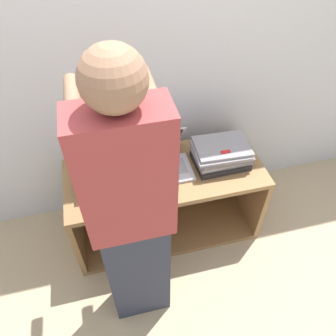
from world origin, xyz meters
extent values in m
plane|color=tan|center=(0.00, 0.00, 0.00)|extent=(12.00, 12.00, 0.00)
cube|color=silver|center=(0.00, 0.67, 1.20)|extent=(8.00, 0.05, 2.40)
cube|color=olive|center=(0.00, 0.28, 0.60)|extent=(1.34, 0.56, 0.04)
cube|color=olive|center=(0.00, 0.28, 0.02)|extent=(1.34, 0.56, 0.04)
cube|color=olive|center=(-0.65, 0.28, 0.31)|extent=(0.04, 0.56, 0.55)
cube|color=olive|center=(0.65, 0.28, 0.31)|extent=(0.04, 0.56, 0.55)
cube|color=olive|center=(0.00, 0.55, 0.31)|extent=(1.26, 0.04, 0.55)
cube|color=#B7B7BC|center=(0.00, 0.28, 0.63)|extent=(0.36, 0.26, 0.02)
cube|color=gray|center=(0.00, 0.29, 0.64)|extent=(0.29, 0.14, 0.00)
cube|color=#B7B7BC|center=(0.00, 0.48, 0.75)|extent=(0.36, 0.13, 0.23)
cube|color=black|center=(0.00, 0.47, 0.75)|extent=(0.31, 0.11, 0.20)
cube|color=#B7B7BC|center=(-0.39, 0.28, 0.63)|extent=(0.37, 0.27, 0.02)
cube|color=slate|center=(-0.38, 0.29, 0.65)|extent=(0.37, 0.27, 0.02)
cube|color=slate|center=(-0.40, 0.28, 0.67)|extent=(0.36, 0.27, 0.02)
cube|color=slate|center=(-0.39, 0.29, 0.70)|extent=(0.37, 0.27, 0.02)
cube|color=#B7B7BC|center=(-0.39, 0.28, 0.72)|extent=(0.36, 0.26, 0.02)
cube|color=#232326|center=(0.39, 0.28, 0.63)|extent=(0.36, 0.26, 0.02)
cube|color=#232326|center=(0.39, 0.28, 0.65)|extent=(0.37, 0.27, 0.02)
cube|color=gray|center=(0.39, 0.29, 0.67)|extent=(0.36, 0.26, 0.02)
cube|color=#B7B7BC|center=(0.39, 0.29, 0.70)|extent=(0.37, 0.27, 0.02)
cube|color=slate|center=(0.40, 0.27, 0.72)|extent=(0.36, 0.26, 0.02)
cube|color=gray|center=(0.38, 0.27, 0.74)|extent=(0.37, 0.27, 0.02)
cube|color=gray|center=(0.39, 0.29, 0.76)|extent=(0.37, 0.27, 0.02)
cube|color=#2D3342|center=(-0.29, -0.25, 0.43)|extent=(0.34, 0.20, 0.86)
cube|color=#993838|center=(-0.29, -0.25, 1.20)|extent=(0.40, 0.20, 0.68)
sphere|color=#8C664C|center=(-0.29, -0.25, 1.66)|extent=(0.23, 0.23, 0.23)
cylinder|color=#8C664C|center=(-0.45, 0.01, 1.44)|extent=(0.07, 0.32, 0.07)
cylinder|color=#8C664C|center=(-0.13, 0.01, 1.44)|extent=(0.07, 0.32, 0.07)
cube|color=red|center=(0.39, 0.22, 0.78)|extent=(0.06, 0.02, 0.01)
camera|label=1|loc=(-0.35, -1.20, 2.20)|focal=35.00mm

